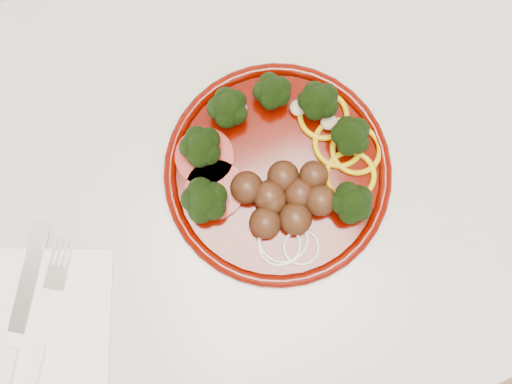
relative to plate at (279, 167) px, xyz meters
name	(u,v)px	position (x,y,z in m)	size (l,w,h in m)	color
counter	(181,256)	(-0.17, 0.00, -0.47)	(2.40, 0.60, 0.90)	beige
plate	(279,167)	(0.00, 0.00, 0.00)	(0.24, 0.24, 0.06)	#490600
napkin	(27,332)	(-0.31, -0.04, -0.02)	(0.17, 0.17, 0.00)	white
knife	(10,354)	(-0.33, -0.06, -0.01)	(0.14, 0.18, 0.01)	silver
fork	(36,362)	(-0.31, -0.08, -0.01)	(0.12, 0.16, 0.01)	white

